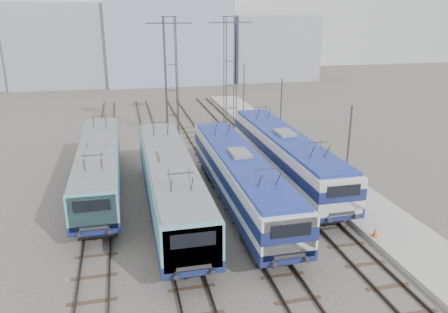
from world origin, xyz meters
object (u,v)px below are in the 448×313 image
Objects in this scene: locomotive_far_right at (285,153)px; locomotive_center_left at (170,180)px; locomotive_far_left at (99,164)px; safety_cone at (375,232)px; mast_mid at (280,118)px; locomotive_center_right at (240,176)px; mast_front at (347,161)px; mast_rear at (244,95)px; catenary_tower_west at (171,74)px; catenary_tower_east at (230,69)px.

locomotive_center_left is at bearing -158.25° from locomotive_far_right.
locomotive_far_left is 18.72m from safety_cone.
mast_mid is (15.35, 5.20, 1.33)m from locomotive_far_left.
mast_mid is at bearing 57.37° from locomotive_center_right.
locomotive_far_left is at bearing 175.99° from locomotive_far_right.
mast_mid is at bearing 18.71° from locomotive_far_left.
mast_front is 12.00m from mast_mid.
locomotive_center_left is 24.32m from mast_rear.
locomotive_center_right is (4.50, -0.18, 0.01)m from locomotive_center_left.
locomotive_center_right is at bearing 161.86° from mast_front.
mast_front reaches higher than safety_cone.
mast_rear is (8.60, 4.00, -3.14)m from catenary_tower_west.
safety_cone is at bearing -43.94° from locomotive_center_right.
mast_front is (15.35, -6.80, 1.33)m from locomotive_far_left.
locomotive_center_right is 0.98× the size of locomotive_far_right.
mast_mid is at bearing 73.25° from locomotive_far_right.
mast_rear is (0.00, 12.00, 0.00)m from mast_mid.
mast_rear is (2.10, 2.00, -3.14)m from catenary_tower_east.
locomotive_center_left is 1.53× the size of catenary_tower_east.
mast_mid reaches higher than locomotive_far_right.
safety_cone is at bearing -35.16° from locomotive_far_left.
locomotive_center_left reaches higher than safety_cone.
locomotive_center_left is 2.63× the size of mast_rear.
locomotive_far_right is (9.00, 3.59, 0.06)m from locomotive_center_left.
locomotive_far_left is 0.97× the size of locomotive_center_right.
safety_cone is (15.25, -10.74, -1.61)m from locomotive_far_left.
mast_rear reaches higher than locomotive_far_left.
locomotive_center_right is at bearing -2.32° from locomotive_center_left.
mast_front reaches higher than locomotive_center_right.
mast_rear reaches higher than safety_cone.
locomotive_center_left is 35.19× the size of safety_cone.
mast_mid is at bearing -42.93° from catenary_tower_west.
mast_mid is (8.60, -8.00, -3.14)m from catenary_tower_west.
mast_rear is at bearing 90.00° from mast_mid.
mast_rear is (10.85, 21.74, 1.21)m from locomotive_center_left.
locomotive_far_right is at bearing -64.49° from catenary_tower_west.
safety_cone is at bearing -70.45° from catenary_tower_west.
locomotive_far_left is 1.45× the size of catenary_tower_west.
locomotive_far_right is at bearing -106.75° from mast_mid.
locomotive_far_right is 1.53× the size of catenary_tower_west.
locomotive_center_right is 8.85m from safety_cone.
locomotive_center_left is at bearing 150.01° from safety_cone.
locomotive_center_right is at bearing -140.03° from locomotive_far_right.
locomotive_center_left is at bearing 177.68° from locomotive_center_right.
locomotive_center_left is (4.50, -4.54, 0.12)m from locomotive_far_left.
locomotive_center_right is at bearing -27.67° from locomotive_far_left.
catenary_tower_west reaches higher than locomotive_far_right.
mast_mid is (2.10, -10.00, -3.14)m from catenary_tower_east.
locomotive_center_left is 18.40m from catenary_tower_west.
locomotive_center_right is 1.50× the size of catenary_tower_east.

